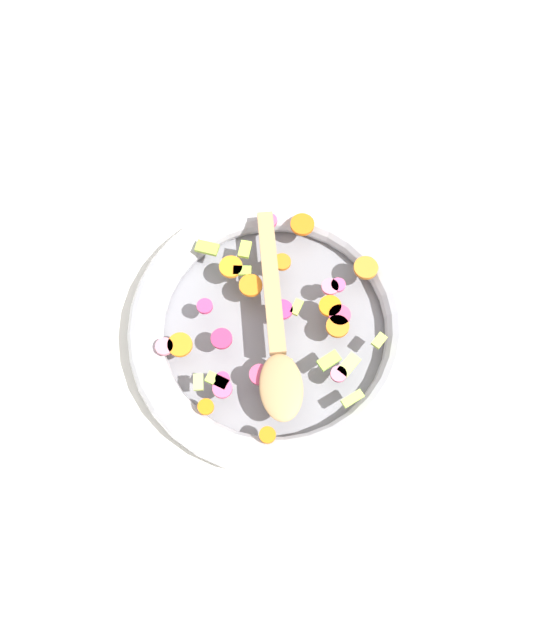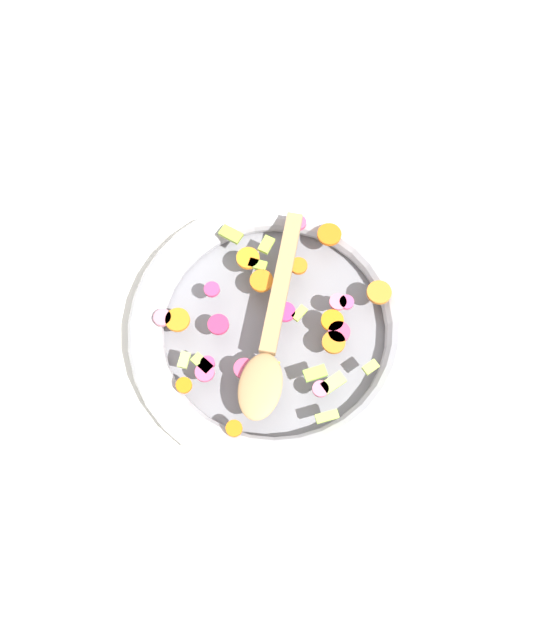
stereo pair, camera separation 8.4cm
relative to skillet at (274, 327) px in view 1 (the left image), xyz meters
name	(u,v)px [view 1 (the left image)]	position (x,y,z in m)	size (l,w,h in m)	color
ground_plane	(274,333)	(0.00, 0.00, -0.02)	(4.00, 4.00, 0.00)	silver
skillet	(274,327)	(0.00, 0.00, 0.00)	(0.41, 0.41, 0.05)	slate
chopped_vegetables	(275,314)	(0.00, 0.01, 0.03)	(0.31, 0.34, 0.01)	orange
wooden_spoon	(276,335)	(0.01, -0.03, 0.04)	(0.10, 0.30, 0.01)	#A87F51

